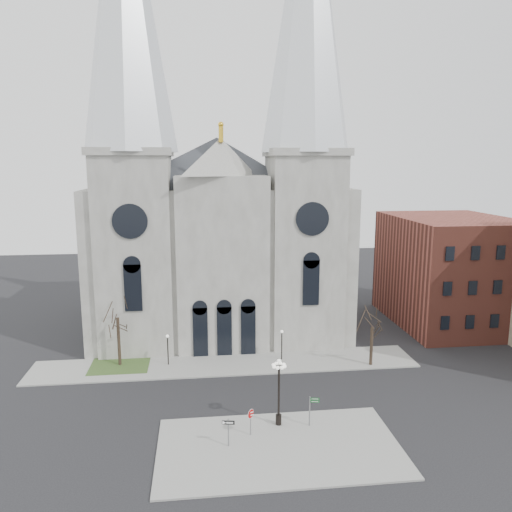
{
  "coord_description": "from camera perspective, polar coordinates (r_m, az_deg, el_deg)",
  "views": [
    {
      "loc": [
        -2.7,
        -38.32,
        20.88
      ],
      "look_at": [
        2.81,
        8.0,
        12.13
      ],
      "focal_mm": 35.0,
      "sensor_mm": 36.0,
      "label": 1
    }
  ],
  "objects": [
    {
      "name": "ped_lamp_right",
      "position": [
        53.87,
        2.97,
        -9.53
      ],
      "size": [
        0.32,
        0.32,
        3.26
      ],
      "color": "black",
      "rests_on": "sidewalk_far"
    },
    {
      "name": "cathedral",
      "position": [
        61.29,
        -4.3,
        8.35
      ],
      "size": [
        33.0,
        26.66,
        54.0
      ],
      "color": "gray",
      "rests_on": "ground"
    },
    {
      "name": "ground",
      "position": [
        43.72,
        -2.55,
        -17.91
      ],
      "size": [
        160.0,
        160.0,
        0.0
      ],
      "primitive_type": "plane",
      "color": "black",
      "rests_on": "ground"
    },
    {
      "name": "bg_building_brick",
      "position": [
        70.0,
        21.23,
        -1.55
      ],
      "size": [
        14.0,
        18.0,
        14.0
      ],
      "primitive_type": "cube",
      "color": "brown",
      "rests_on": "ground"
    },
    {
      "name": "tree_right",
      "position": [
        53.12,
        13.15,
        -7.66
      ],
      "size": [
        3.2,
        3.2,
        6.0
      ],
      "color": "#2C2219",
      "rests_on": "ground"
    },
    {
      "name": "ped_lamp_left",
      "position": [
        53.27,
        -10.06,
        -9.93
      ],
      "size": [
        0.32,
        0.32,
        3.26
      ],
      "color": "black",
      "rests_on": "sidewalk_far"
    },
    {
      "name": "grass_patch",
      "position": [
        55.08,
        -15.27,
        -11.95
      ],
      "size": [
        6.0,
        5.0,
        0.18
      ],
      "primitive_type": "cube",
      "color": "#334B20",
      "rests_on": "ground"
    },
    {
      "name": "sidewalk_near",
      "position": [
        39.7,
        2.66,
        -21.0
      ],
      "size": [
        18.0,
        10.0,
        0.14
      ],
      "primitive_type": "cube",
      "color": "gray",
      "rests_on": "ground"
    },
    {
      "name": "one_way_sign",
      "position": [
        39.0,
        -3.18,
        -19.02
      ],
      "size": [
        0.94,
        0.19,
        2.16
      ],
      "rotation": [
        0.0,
        0.0,
        -0.16
      ],
      "color": "slate",
      "rests_on": "sidewalk_near"
    },
    {
      "name": "globe_lamp",
      "position": [
        40.82,
        2.63,
        -14.38
      ],
      "size": [
        1.55,
        1.55,
        5.56
      ],
      "rotation": [
        0.0,
        0.0,
        0.38
      ],
      "color": "black",
      "rests_on": "sidewalk_near"
    },
    {
      "name": "tree_left",
      "position": [
        53.25,
        -15.56,
        -6.47
      ],
      "size": [
        3.2,
        3.2,
        7.5
      ],
      "color": "#2C2219",
      "rests_on": "ground"
    },
    {
      "name": "street_name_sign",
      "position": [
        41.74,
        6.27,
        -16.96
      ],
      "size": [
        0.79,
        0.21,
        2.49
      ],
      "rotation": [
        0.0,
        0.0,
        -0.19
      ],
      "color": "slate",
      "rests_on": "sidewalk_near"
    },
    {
      "name": "stop_sign",
      "position": [
        40.26,
        -0.63,
        -17.83
      ],
      "size": [
        0.72,
        0.34,
        2.15
      ],
      "rotation": [
        0.0,
        0.0,
        0.43
      ],
      "color": "slate",
      "rests_on": "sidewalk_near"
    },
    {
      "name": "sidewalk_far",
      "position": [
        53.6,
        -3.45,
        -12.24
      ],
      "size": [
        40.0,
        6.0,
        0.14
      ],
      "primitive_type": "cube",
      "color": "gray",
      "rests_on": "ground"
    }
  ]
}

